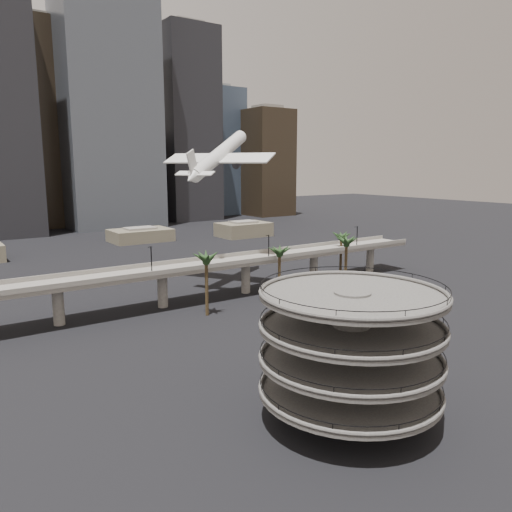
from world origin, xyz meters
TOP-DOWN VIEW (x-y plane):
  - ground at (0.00, 0.00)m, footprint 700.00×700.00m
  - parking_ramp at (-13.00, -4.00)m, footprint 22.20×22.20m
  - overpass at (0.00, 55.00)m, footprint 130.00×9.30m
  - palm_trees at (21.48, 47.47)m, footprint 54.40×18.40m
  - low_buildings at (6.89, 142.30)m, footprint 135.00×27.50m
  - skyline at (15.12, 217.08)m, footprint 269.00×86.00m
  - airborne_jet at (10.76, 66.63)m, footprint 29.15×27.84m
  - car_a at (-3.21, 15.28)m, footprint 4.62×2.97m
  - car_b at (14.31, 18.67)m, footprint 4.50×2.20m
  - car_c at (18.25, 12.38)m, footprint 5.98×3.37m

SIDE VIEW (x-z plane):
  - ground at x=0.00m, z-range 0.00..0.00m
  - car_b at x=14.31m, z-range 0.00..1.42m
  - car_a at x=-3.21m, z-range 0.00..1.46m
  - car_c at x=18.25m, z-range 0.00..1.64m
  - low_buildings at x=6.89m, z-range -0.54..6.26m
  - overpass at x=0.00m, z-range -0.01..14.69m
  - parking_ramp at x=-13.00m, z-range 1.16..18.51m
  - palm_trees at x=21.48m, z-range 4.30..18.30m
  - airborne_jet at x=10.76m, z-range 25.61..41.09m
  - skyline at x=15.12m, z-range -18.13..117.28m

